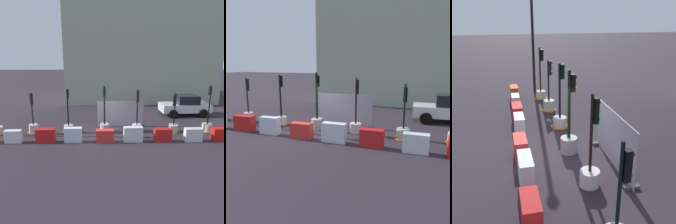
# 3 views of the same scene
# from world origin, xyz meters

# --- Properties ---
(ground_plane) EXTENTS (120.00, 120.00, 0.00)m
(ground_plane) POSITION_xyz_m (0.00, 0.00, 0.00)
(ground_plane) COLOR #2D252D
(traffic_light_1) EXTENTS (0.78, 0.78, 2.70)m
(traffic_light_1) POSITION_xyz_m (-4.68, 0.40, 0.48)
(traffic_light_1) COLOR silver
(traffic_light_1) RESTS_ON ground_plane
(traffic_light_2) EXTENTS (0.80, 0.80, 2.92)m
(traffic_light_2) POSITION_xyz_m (-2.38, 0.53, 0.51)
(traffic_light_2) COLOR silver
(traffic_light_2) RESTS_ON ground_plane
(traffic_light_3) EXTENTS (0.62, 0.62, 3.11)m
(traffic_light_3) POSITION_xyz_m (0.03, 0.40, 0.65)
(traffic_light_3) COLOR #AEA7A6
(traffic_light_3) RESTS_ON ground_plane
(traffic_light_4) EXTENTS (0.60, 0.60, 2.88)m
(traffic_light_4) POSITION_xyz_m (2.21, 0.54, 0.55)
(traffic_light_4) COLOR silver
(traffic_light_4) RESTS_ON ground_plane
(traffic_light_5) EXTENTS (0.88, 0.88, 2.65)m
(traffic_light_5) POSITION_xyz_m (4.66, 0.36, 0.44)
(traffic_light_5) COLOR beige
(traffic_light_5) RESTS_ON ground_plane
(construction_barrier_2) EXTENTS (1.12, 0.49, 0.84)m
(construction_barrier_2) POSITION_xyz_m (-3.46, -1.31, 0.42)
(construction_barrier_2) COLOR red
(construction_barrier_2) RESTS_ON ground_plane
(construction_barrier_3) EXTENTS (1.03, 0.43, 0.89)m
(construction_barrier_3) POSITION_xyz_m (-1.83, -1.31, 0.45)
(construction_barrier_3) COLOR silver
(construction_barrier_3) RESTS_ON ground_plane
(construction_barrier_4) EXTENTS (1.05, 0.47, 0.77)m
(construction_barrier_4) POSITION_xyz_m (0.06, -1.39, 0.38)
(construction_barrier_4) COLOR red
(construction_barrier_4) RESTS_ON ground_plane
(construction_barrier_5) EXTENTS (1.14, 0.44, 0.91)m
(construction_barrier_5) POSITION_xyz_m (1.75, -1.33, 0.46)
(construction_barrier_5) COLOR silver
(construction_barrier_5) RESTS_ON ground_plane
(construction_barrier_6) EXTENTS (1.03, 0.48, 0.80)m
(construction_barrier_6) POSITION_xyz_m (3.53, -1.35, 0.40)
(construction_barrier_6) COLOR red
(construction_barrier_6) RESTS_ON ground_plane
(construction_barrier_7) EXTENTS (1.04, 0.46, 0.81)m
(construction_barrier_7) POSITION_xyz_m (5.35, -1.36, 0.40)
(construction_barrier_7) COLOR silver
(construction_barrier_7) RESTS_ON ground_plane
(car_white_van) EXTENTS (4.16, 2.35, 1.73)m
(car_white_van) POSITION_xyz_m (6.83, 4.66, 0.84)
(car_white_van) COLOR silver
(car_white_van) RESTS_ON ground_plane
(building_main_facade) EXTENTS (16.21, 9.45, 18.14)m
(building_main_facade) POSITION_xyz_m (3.86, 13.04, 9.09)
(building_main_facade) COLOR #A5B097
(building_main_facade) RESTS_ON ground_plane
(site_fence_panel) EXTENTS (3.30, 0.50, 1.84)m
(site_fence_panel) POSITION_xyz_m (1.15, 1.69, 0.86)
(site_fence_panel) COLOR #9F95A4
(site_fence_panel) RESTS_ON ground_plane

